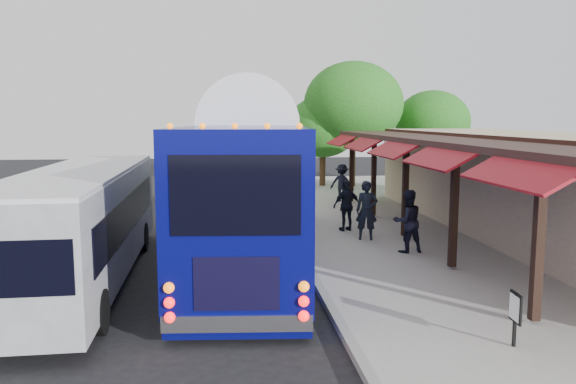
{
  "coord_description": "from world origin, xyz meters",
  "views": [
    {
      "loc": [
        -2.16,
        -13.9,
        4.12
      ],
      "look_at": [
        -0.18,
        3.63,
        1.8
      ],
      "focal_mm": 35.0,
      "sensor_mm": 36.0,
      "label": 1
    }
  ],
  "objects_px": {
    "city_bus": "(83,220)",
    "ped_c": "(347,206)",
    "ped_a": "(367,210)",
    "sign_board": "(515,310)",
    "coach_bus": "(250,182)",
    "ped_b": "(407,221)",
    "ped_d": "(342,183)"
  },
  "relations": [
    {
      "from": "city_bus",
      "to": "ped_c",
      "type": "distance_m",
      "value": 9.27
    },
    {
      "from": "ped_a",
      "to": "ped_c",
      "type": "bearing_deg",
      "value": 116.04
    },
    {
      "from": "sign_board",
      "to": "ped_c",
      "type": "bearing_deg",
      "value": 98.08
    },
    {
      "from": "coach_bus",
      "to": "ped_b",
      "type": "bearing_deg",
      "value": 0.54
    },
    {
      "from": "ped_d",
      "to": "ped_c",
      "type": "bearing_deg",
      "value": 105.32
    },
    {
      "from": "city_bus",
      "to": "ped_c",
      "type": "relative_size",
      "value": 5.93
    },
    {
      "from": "city_bus",
      "to": "ped_a",
      "type": "distance_m",
      "value": 8.88
    },
    {
      "from": "ped_a",
      "to": "ped_d",
      "type": "xyz_separation_m",
      "value": [
        0.96,
        8.46,
        -0.08
      ]
    },
    {
      "from": "ped_c",
      "to": "sign_board",
      "type": "height_order",
      "value": "ped_c"
    },
    {
      "from": "ped_a",
      "to": "sign_board",
      "type": "distance_m",
      "value": 8.88
    },
    {
      "from": "ped_a",
      "to": "ped_c",
      "type": "distance_m",
      "value": 1.54
    },
    {
      "from": "coach_bus",
      "to": "city_bus",
      "type": "bearing_deg",
      "value": -151.7
    },
    {
      "from": "ped_a",
      "to": "ped_d",
      "type": "distance_m",
      "value": 8.52
    },
    {
      "from": "coach_bus",
      "to": "ped_c",
      "type": "bearing_deg",
      "value": 45.05
    },
    {
      "from": "coach_bus",
      "to": "ped_b",
      "type": "distance_m",
      "value": 4.82
    },
    {
      "from": "ped_c",
      "to": "ped_d",
      "type": "xyz_separation_m",
      "value": [
        1.29,
        6.97,
        -0.01
      ]
    },
    {
      "from": "coach_bus",
      "to": "ped_b",
      "type": "relative_size",
      "value": 7.12
    },
    {
      "from": "ped_b",
      "to": "ped_c",
      "type": "bearing_deg",
      "value": -81.86
    },
    {
      "from": "ped_a",
      "to": "ped_c",
      "type": "relative_size",
      "value": 1.08
    },
    {
      "from": "ped_d",
      "to": "sign_board",
      "type": "distance_m",
      "value": 17.34
    },
    {
      "from": "ped_b",
      "to": "ped_d",
      "type": "height_order",
      "value": "ped_b"
    },
    {
      "from": "coach_bus",
      "to": "ped_d",
      "type": "bearing_deg",
      "value": 68.79
    },
    {
      "from": "ped_c",
      "to": "coach_bus",
      "type": "bearing_deg",
      "value": 24.2
    },
    {
      "from": "coach_bus",
      "to": "city_bus",
      "type": "relative_size",
      "value": 1.25
    },
    {
      "from": "coach_bus",
      "to": "city_bus",
      "type": "xyz_separation_m",
      "value": [
        -4.29,
        -1.88,
        -0.69
      ]
    },
    {
      "from": "ped_a",
      "to": "ped_d",
      "type": "bearing_deg",
      "value": 97.09
    },
    {
      "from": "ped_b",
      "to": "sign_board",
      "type": "xyz_separation_m",
      "value": [
        -0.38,
        -7.0,
        -0.28
      ]
    },
    {
      "from": "ped_b",
      "to": "ped_c",
      "type": "relative_size",
      "value": 1.04
    },
    {
      "from": "ped_b",
      "to": "city_bus",
      "type": "bearing_deg",
      "value": -0.14
    },
    {
      "from": "ped_b",
      "to": "sign_board",
      "type": "bearing_deg",
      "value": 77.0
    },
    {
      "from": "ped_a",
      "to": "sign_board",
      "type": "height_order",
      "value": "ped_a"
    },
    {
      "from": "ped_b",
      "to": "ped_c",
      "type": "height_order",
      "value": "ped_b"
    }
  ]
}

